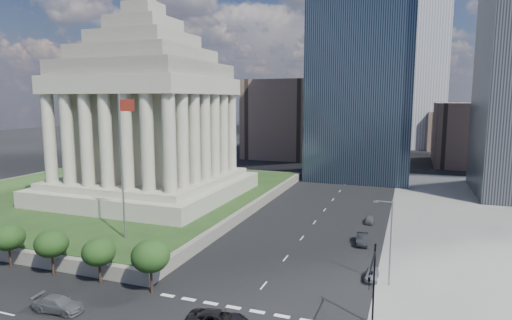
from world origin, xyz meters
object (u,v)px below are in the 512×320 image
at_px(war_memorial, 147,98).
at_px(street_lamp_north, 389,238).
at_px(parked_sedan_near, 372,274).
at_px(flagpole, 123,159).
at_px(traffic_signal_ne, 373,279).
at_px(parked_sedan_far, 370,220).
at_px(pickup_truck, 218,320).
at_px(suv_grey, 58,304).
at_px(parked_sedan_mid, 362,239).

relative_size(war_memorial, street_lamp_north, 3.90).
bearing_deg(parked_sedan_near, flagpole, -176.53).
height_order(traffic_signal_ne, parked_sedan_far, traffic_signal_ne).
distance_m(flagpole, street_lamp_north, 35.95).
relative_size(pickup_truck, suv_grey, 1.11).
xyz_separation_m(street_lamp_north, parked_sedan_near, (-1.83, 1.03, -5.03)).
distance_m(war_memorial, street_lamp_north, 54.92).
height_order(flagpole, street_lamp_north, flagpole).
relative_size(street_lamp_north, parked_sedan_far, 2.77).
distance_m(pickup_truck, parked_sedan_near, 20.49).
xyz_separation_m(flagpole, street_lamp_north, (35.16, 1.00, -7.45)).
bearing_deg(traffic_signal_ne, war_memorial, 143.58).
distance_m(street_lamp_north, suv_grey, 35.91).
height_order(war_memorial, pickup_truck, war_memorial).
distance_m(parked_sedan_near, parked_sedan_far, 24.01).
distance_m(war_memorial, flagpole, 28.16).
distance_m(traffic_signal_ne, parked_sedan_near, 13.21).
bearing_deg(pickup_truck, flagpole, 47.40).
distance_m(pickup_truck, parked_sedan_far, 41.36).
bearing_deg(flagpole, pickup_truck, -34.29).
bearing_deg(pickup_truck, traffic_signal_ne, -82.10).
bearing_deg(traffic_signal_ne, flagpole, 163.29).
height_order(war_memorial, traffic_signal_ne, war_memorial).
bearing_deg(suv_grey, flagpole, 10.83).
bearing_deg(parked_sedan_near, street_lamp_north, -29.47).
distance_m(flagpole, parked_sedan_near, 35.65).
height_order(flagpole, parked_sedan_near, flagpole).
bearing_deg(war_memorial, parked_sedan_mid, -12.52).
height_order(parked_sedan_near, parked_sedan_far, parked_sedan_near).
height_order(traffic_signal_ne, parked_sedan_near, traffic_signal_ne).
distance_m(pickup_truck, suv_grey, 16.68).
bearing_deg(pickup_truck, war_memorial, 32.52).
distance_m(pickup_truck, parked_sedan_mid, 30.36).
bearing_deg(street_lamp_north, suv_grey, -149.92).
xyz_separation_m(flagpole, parked_sedan_near, (33.33, 2.03, -12.48)).
bearing_deg(parked_sedan_near, suv_grey, -146.94).
xyz_separation_m(street_lamp_north, pickup_truck, (-14.31, -15.22, -4.84)).
bearing_deg(parked_sedan_far, suv_grey, -121.84).
bearing_deg(parked_sedan_near, parked_sedan_mid, 101.36).
xyz_separation_m(parked_sedan_near, parked_sedan_mid, (-2.50, 12.42, 0.13)).
distance_m(traffic_signal_ne, suv_grey, 30.98).
xyz_separation_m(flagpole, traffic_signal_ne, (34.33, -10.30, -7.86)).
relative_size(flagpole, suv_grey, 3.76).
bearing_deg(pickup_truck, suv_grey, 90.69).
relative_size(flagpole, parked_sedan_near, 5.37).
relative_size(flagpole, parked_sedan_far, 5.53).
xyz_separation_m(war_memorial, traffic_signal_ne, (46.50, -34.30, -16.15)).
bearing_deg(street_lamp_north, parked_sedan_mid, 107.83).
relative_size(war_memorial, suv_grey, 7.34).
xyz_separation_m(war_memorial, parked_sedan_far, (43.00, 1.91, -20.78)).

